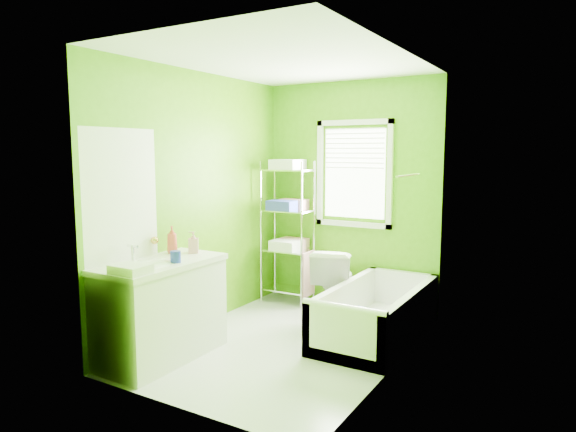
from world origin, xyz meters
The scene contains 9 objects.
ground centered at (0.00, 0.00, 0.00)m, with size 2.90×2.90×0.00m, color silver.
room_envelope centered at (0.00, 0.00, 1.55)m, with size 2.14×2.94×2.62m.
window centered at (0.05, 1.42, 1.61)m, with size 0.92×0.05×1.22m.
door centered at (-1.04, -1.00, 1.00)m, with size 0.09×0.80×2.00m.
right_wall_decor centered at (1.04, -0.02, 1.32)m, with size 0.04×1.48×1.17m.
bathtub centered at (0.67, 0.58, 0.17)m, with size 0.77×1.64×0.53m.
toilet centered at (0.02, 1.01, 0.38)m, with size 0.42×0.74×0.76m, color white.
vanity centered at (-0.77, -0.85, 0.46)m, with size 0.59×1.15×1.12m.
wire_shelf_unit centered at (-0.67, 1.18, 1.05)m, with size 0.59×0.47×1.71m.
Camera 1 is at (2.38, -4.01, 1.80)m, focal length 32.00 mm.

